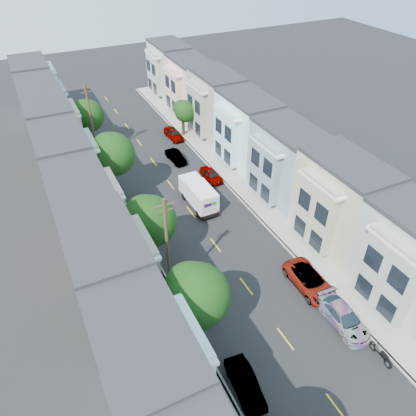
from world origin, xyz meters
TOP-DOWN VIEW (x-y plane):
  - ground at (0.00, 0.00)m, footprint 160.00×160.00m
  - road_slab at (0.00, 15.00)m, footprint 12.00×70.00m
  - curb_left at (-6.05, 15.00)m, footprint 0.30×70.00m
  - curb_right at (6.05, 15.00)m, footprint 0.30×70.00m
  - sidewalk_left at (-7.35, 15.00)m, footprint 2.60×70.00m
  - sidewalk_right at (7.35, 15.00)m, footprint 2.60×70.00m
  - centerline at (0.00, 15.00)m, footprint 0.12×70.00m
  - townhouse_row_left at (-11.15, 15.00)m, footprint 5.00×70.00m
  - townhouse_row_right at (11.15, 15.00)m, footprint 5.00×70.00m
  - tree_b at (-6.30, -3.32)m, footprint 4.70×4.70m
  - tree_c at (-6.30, 6.46)m, footprint 4.70×4.70m
  - tree_d at (-6.30, 18.06)m, footprint 4.70×4.70m
  - tree_e at (-6.30, 30.94)m, footprint 4.26×4.26m
  - tree_far_r at (6.90, 29.45)m, footprint 3.10×3.10m
  - utility_pole_near at (-6.30, 2.00)m, footprint 1.60×0.26m
  - utility_pole_far at (-6.30, 28.00)m, footprint 1.60×0.26m
  - fedex_truck at (1.30, 12.79)m, footprint 2.22×5.77m
  - lead_sedan at (2.71, 22.92)m, footprint 1.67×4.00m
  - parked_left_b at (-4.90, -8.18)m, footprint 1.87×4.33m
  - parked_left_c at (-4.90, 0.29)m, footprint 2.37×5.12m
  - parked_left_d at (-4.90, 12.77)m, footprint 2.34×5.04m
  - parked_right_a at (4.90, -6.77)m, footprint 2.33×5.06m
  - parked_right_b at (4.90, -2.43)m, footprint 2.66×5.52m
  - parked_right_c at (4.90, 16.92)m, footprint 1.83×4.11m
  - parked_right_d at (4.90, 29.08)m, footprint 1.92×4.47m
  - motorcycle at (5.34, -10.38)m, footprint 0.31×2.26m

SIDE VIEW (x-z plane):
  - ground at x=0.00m, z-range 0.00..0.00m
  - centerline at x=0.00m, z-range -0.01..0.01m
  - townhouse_row_left at x=-11.15m, z-range -4.25..4.25m
  - townhouse_row_right at x=11.15m, z-range -4.25..4.25m
  - road_slab at x=0.00m, z-range 0.00..0.02m
  - curb_left at x=-6.05m, z-range 0.00..0.15m
  - curb_right at x=6.05m, z-range 0.00..0.15m
  - sidewalk_left at x=-7.35m, z-range 0.00..0.15m
  - sidewalk_right at x=7.35m, z-range 0.00..0.15m
  - motorcycle at x=5.34m, z-range 0.02..0.92m
  - parked_right_c at x=4.90m, z-range 0.00..1.30m
  - lead_sedan at x=2.71m, z-range 0.00..1.30m
  - parked_left_b at x=-4.90m, z-range 0.00..1.40m
  - parked_right_d at x=4.90m, z-range 0.00..1.42m
  - parked_left_d at x=-4.90m, z-range 0.00..1.48m
  - parked_right_a at x=4.90m, z-range 0.00..1.49m
  - parked_left_c at x=-4.90m, z-range 0.00..1.50m
  - parked_right_b at x=4.90m, z-range 0.00..1.51m
  - fedex_truck at x=1.30m, z-range 0.16..2.93m
  - tree_far_r at x=6.90m, z-range 0.99..6.15m
  - tree_c at x=-6.30m, z-range 1.24..8.46m
  - tree_e at x=-6.30m, z-range 1.36..8.38m
  - utility_pole_near at x=-6.30m, z-range 0.15..10.15m
  - utility_pole_far at x=-6.30m, z-range 0.15..10.15m
  - tree_b at x=-6.30m, z-range 1.49..9.21m
  - tree_d at x=-6.30m, z-range 1.63..9.66m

